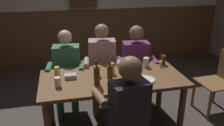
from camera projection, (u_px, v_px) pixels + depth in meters
name	position (u px, v px, depth m)	size (l,w,h in m)	color
back_wall_wainscot	(87.00, 36.00, 5.22)	(6.14, 0.12, 1.17)	brown
dining_table	(113.00, 85.00, 2.91)	(1.74, 0.81, 0.74)	brown
person_0	(67.00, 68.00, 3.36)	(0.55, 0.55, 1.18)	#33724C
person_1	(102.00, 63.00, 3.46)	(0.57, 0.58, 1.24)	#B78493
person_2	(136.00, 61.00, 3.58)	(0.56, 0.56, 1.20)	#6B2D66
person_3	(126.00, 109.00, 2.30)	(0.53, 0.57, 1.26)	black
chair_empty_near_right	(220.00, 81.00, 3.38)	(0.47, 0.47, 0.88)	brown
table_candle	(161.00, 64.00, 3.17)	(0.04, 0.04, 0.08)	#F9E08C
condiment_caddy	(70.00, 76.00, 2.83)	(0.14, 0.10, 0.05)	#B2B7BC
plate_0	(145.00, 80.00, 2.78)	(0.22, 0.22, 0.01)	white
bottle_0	(127.00, 72.00, 2.75)	(0.07, 0.07, 0.27)	#195923
bottle_1	(110.00, 72.00, 2.81)	(0.07, 0.07, 0.22)	#593314
bottle_2	(97.00, 75.00, 2.64)	(0.07, 0.07, 0.30)	#593314
pint_glass_0	(163.00, 60.00, 3.23)	(0.07, 0.07, 0.13)	#4C2D19
pint_glass_1	(58.00, 82.00, 2.62)	(0.07, 0.07, 0.11)	white
pint_glass_2	(97.00, 71.00, 2.89)	(0.07, 0.07, 0.13)	#E5C64C
pint_glass_3	(146.00, 62.00, 3.15)	(0.08, 0.08, 0.13)	white
pint_glass_4	(112.00, 68.00, 2.94)	(0.06, 0.06, 0.14)	gold
pint_glass_5	(57.00, 71.00, 2.92)	(0.07, 0.07, 0.10)	#E5C64C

